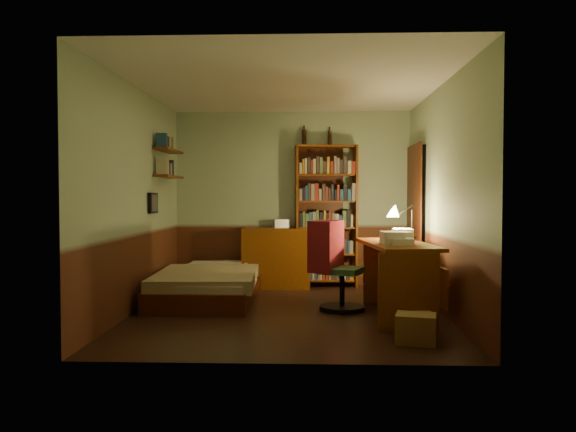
{
  "coord_description": "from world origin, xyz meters",
  "views": [
    {
      "loc": [
        0.24,
        -6.41,
        1.33
      ],
      "look_at": [
        0.0,
        0.25,
        1.1
      ],
      "focal_mm": 35.0,
      "sensor_mm": 36.0,
      "label": 1
    }
  ],
  "objects_px": {
    "bed": "(210,274)",
    "desk_lamp": "(412,214)",
    "bookshelf": "(326,216)",
    "cardboard_box_b": "(415,322)",
    "cardboard_box_a": "(416,329)",
    "desk": "(397,279)",
    "dresser": "(277,258)",
    "office_chair": "(342,264)",
    "mini_stereo": "(281,223)"
  },
  "relations": [
    {
      "from": "desk",
      "to": "office_chair",
      "type": "distance_m",
      "value": 0.67
    },
    {
      "from": "bookshelf",
      "to": "desk_lamp",
      "type": "xyz_separation_m",
      "value": [
        1.02,
        -1.33,
        0.07
      ]
    },
    {
      "from": "dresser",
      "to": "desk_lamp",
      "type": "bearing_deg",
      "value": -34.02
    },
    {
      "from": "bookshelf",
      "to": "cardboard_box_a",
      "type": "bearing_deg",
      "value": -84.05
    },
    {
      "from": "bed",
      "to": "dresser",
      "type": "xyz_separation_m",
      "value": [
        0.82,
        0.96,
        0.11
      ]
    },
    {
      "from": "desk",
      "to": "office_chair",
      "type": "bearing_deg",
      "value": 148.21
    },
    {
      "from": "bed",
      "to": "desk_lamp",
      "type": "height_order",
      "value": "desk_lamp"
    },
    {
      "from": "dresser",
      "to": "desk_lamp",
      "type": "distance_m",
      "value": 2.24
    },
    {
      "from": "bookshelf",
      "to": "desk",
      "type": "height_order",
      "value": "bookshelf"
    },
    {
      "from": "cardboard_box_b",
      "to": "desk",
      "type": "bearing_deg",
      "value": 93.81
    },
    {
      "from": "dresser",
      "to": "cardboard_box_b",
      "type": "xyz_separation_m",
      "value": [
        1.5,
        -2.72,
        -0.33
      ]
    },
    {
      "from": "bed",
      "to": "office_chair",
      "type": "xyz_separation_m",
      "value": [
        1.68,
        -0.69,
        0.22
      ]
    },
    {
      "from": "office_chair",
      "to": "mini_stereo",
      "type": "bearing_deg",
      "value": 136.77
    },
    {
      "from": "bed",
      "to": "desk",
      "type": "relative_size",
      "value": 1.43
    },
    {
      "from": "office_chair",
      "to": "cardboard_box_b",
      "type": "distance_m",
      "value": 1.33
    },
    {
      "from": "bed",
      "to": "office_chair",
      "type": "relative_size",
      "value": 2.0
    },
    {
      "from": "mini_stereo",
      "to": "desk",
      "type": "distance_m",
      "value": 2.54
    },
    {
      "from": "cardboard_box_a",
      "to": "desk_lamp",
      "type": "bearing_deg",
      "value": 80.89
    },
    {
      "from": "mini_stereo",
      "to": "cardboard_box_a",
      "type": "xyz_separation_m",
      "value": [
        1.38,
        -3.22,
        -0.8
      ]
    },
    {
      "from": "bed",
      "to": "dresser",
      "type": "distance_m",
      "value": 1.27
    },
    {
      "from": "bed",
      "to": "mini_stereo",
      "type": "height_order",
      "value": "mini_stereo"
    },
    {
      "from": "cardboard_box_b",
      "to": "desk_lamp",
      "type": "bearing_deg",
      "value": 80.96
    },
    {
      "from": "desk_lamp",
      "to": "office_chair",
      "type": "relative_size",
      "value": 0.53
    },
    {
      "from": "bookshelf",
      "to": "cardboard_box_a",
      "type": "height_order",
      "value": "bookshelf"
    },
    {
      "from": "desk",
      "to": "cardboard_box_b",
      "type": "relative_size",
      "value": 4.99
    },
    {
      "from": "bookshelf",
      "to": "cardboard_box_b",
      "type": "bearing_deg",
      "value": -81.27
    },
    {
      "from": "desk",
      "to": "desk_lamp",
      "type": "distance_m",
      "value": 1.02
    },
    {
      "from": "bookshelf",
      "to": "cardboard_box_b",
      "type": "xyz_separation_m",
      "value": [
        0.78,
        -2.81,
        -0.93
      ]
    },
    {
      "from": "cardboard_box_b",
      "to": "dresser",
      "type": "bearing_deg",
      "value": 118.81
    },
    {
      "from": "dresser",
      "to": "bed",
      "type": "bearing_deg",
      "value": -128.99
    },
    {
      "from": "desk",
      "to": "cardboard_box_b",
      "type": "bearing_deg",
      "value": -92.21
    },
    {
      "from": "bed",
      "to": "mini_stereo",
      "type": "xyz_separation_m",
      "value": [
        0.88,
        1.08,
        0.61
      ]
    },
    {
      "from": "desk_lamp",
      "to": "office_chair",
      "type": "bearing_deg",
      "value": -141.36
    },
    {
      "from": "mini_stereo",
      "to": "desk",
      "type": "height_order",
      "value": "mini_stereo"
    },
    {
      "from": "cardboard_box_a",
      "to": "cardboard_box_b",
      "type": "relative_size",
      "value": 1.16
    },
    {
      "from": "bookshelf",
      "to": "desk_lamp",
      "type": "distance_m",
      "value": 1.68
    },
    {
      "from": "bookshelf",
      "to": "office_chair",
      "type": "relative_size",
      "value": 1.9
    },
    {
      "from": "desk",
      "to": "cardboard_box_a",
      "type": "xyz_separation_m",
      "value": [
        -0.01,
        -1.17,
        -0.28
      ]
    },
    {
      "from": "cardboard_box_a",
      "to": "bed",
      "type": "bearing_deg",
      "value": 136.56
    },
    {
      "from": "bookshelf",
      "to": "desk",
      "type": "bearing_deg",
      "value": -76.94
    },
    {
      "from": "bookshelf",
      "to": "office_chair",
      "type": "distance_m",
      "value": 1.8
    },
    {
      "from": "bookshelf",
      "to": "cardboard_box_a",
      "type": "distance_m",
      "value": 3.38
    },
    {
      "from": "bookshelf",
      "to": "cardboard_box_b",
      "type": "distance_m",
      "value": 3.06
    },
    {
      "from": "bed",
      "to": "cardboard_box_b",
      "type": "relative_size",
      "value": 7.14
    },
    {
      "from": "bed",
      "to": "cardboard_box_a",
      "type": "distance_m",
      "value": 3.12
    },
    {
      "from": "mini_stereo",
      "to": "bookshelf",
      "type": "relative_size",
      "value": 0.11
    },
    {
      "from": "mini_stereo",
      "to": "office_chair",
      "type": "distance_m",
      "value": 1.98
    },
    {
      "from": "dresser",
      "to": "bookshelf",
      "type": "bearing_deg",
      "value": 8.48
    },
    {
      "from": "desk_lamp",
      "to": "bookshelf",
      "type": "bearing_deg",
      "value": 141.57
    },
    {
      "from": "cardboard_box_a",
      "to": "bookshelf",
      "type": "bearing_deg",
      "value": 102.74
    }
  ]
}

